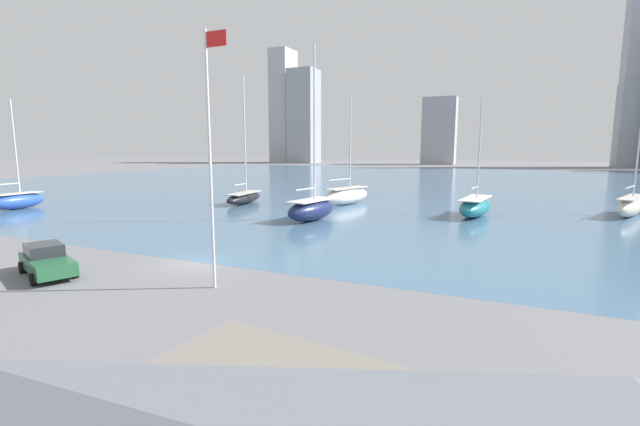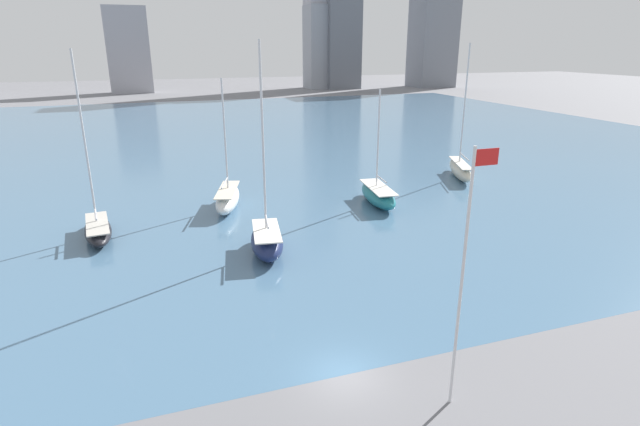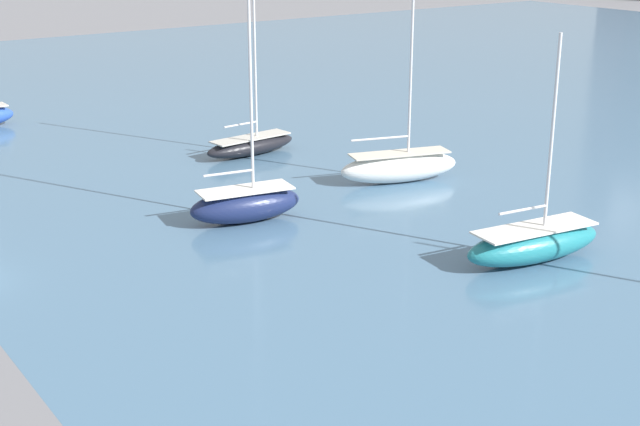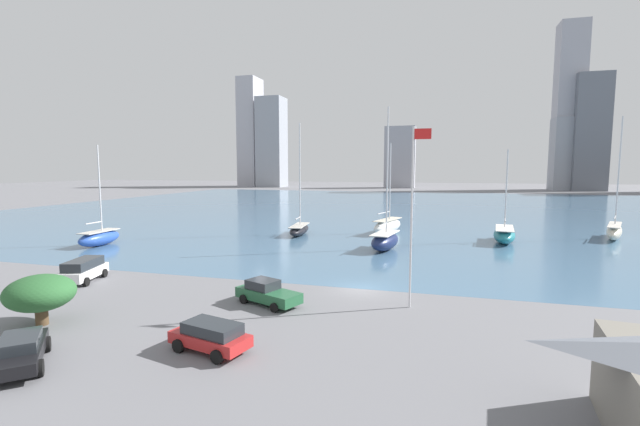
{
  "view_description": "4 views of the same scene",
  "coord_description": "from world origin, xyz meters",
  "px_view_note": "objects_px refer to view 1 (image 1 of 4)",
  "views": [
    {
      "loc": [
        17.23,
        -20.33,
        6.92
      ],
      "look_at": [
        4.09,
        9.43,
        2.02
      ],
      "focal_mm": 24.0,
      "sensor_mm": 36.0,
      "label": 1
    },
    {
      "loc": [
        -8.31,
        -20.18,
        16.22
      ],
      "look_at": [
        3.9,
        15.24,
        3.59
      ],
      "focal_mm": 28.0,
      "sensor_mm": 36.0,
      "label": 2
    },
    {
      "loc": [
        43.94,
        -8.42,
        17.54
      ],
      "look_at": [
        5.69,
        18.29,
        1.86
      ],
      "focal_mm": 50.0,
      "sensor_mm": 36.0,
      "label": 3
    },
    {
      "loc": [
        5.65,
        -33.02,
        9.68
      ],
      "look_at": [
        -7.13,
        13.56,
        4.53
      ],
      "focal_mm": 24.0,
      "sensor_mm": 36.0,
      "label": 4
    }
  ],
  "objects_px": {
    "flag_pole": "(211,154)",
    "sailboat_navy": "(312,209)",
    "sailboat_white": "(347,195)",
    "sailboat_teal": "(475,206)",
    "parked_pickup_green": "(47,260)",
    "sailboat_cream": "(631,205)",
    "sailboat_blue": "(16,200)",
    "sailboat_black": "(244,197)"
  },
  "relations": [
    {
      "from": "sailboat_cream",
      "to": "sailboat_navy",
      "type": "bearing_deg",
      "value": -130.11
    },
    {
      "from": "flag_pole",
      "to": "sailboat_white",
      "type": "bearing_deg",
      "value": 99.06
    },
    {
      "from": "sailboat_black",
      "to": "sailboat_white",
      "type": "relative_size",
      "value": 1.21
    },
    {
      "from": "sailboat_navy",
      "to": "sailboat_black",
      "type": "height_order",
      "value": "sailboat_navy"
    },
    {
      "from": "flag_pole",
      "to": "sailboat_navy",
      "type": "relative_size",
      "value": 0.74
    },
    {
      "from": "sailboat_blue",
      "to": "sailboat_white",
      "type": "bearing_deg",
      "value": 29.15
    },
    {
      "from": "sailboat_navy",
      "to": "sailboat_cream",
      "type": "distance_m",
      "value": 33.26
    },
    {
      "from": "sailboat_cream",
      "to": "sailboat_white",
      "type": "xyz_separation_m",
      "value": [
        -30.27,
        -3.16,
        -0.0
      ]
    },
    {
      "from": "flag_pole",
      "to": "sailboat_teal",
      "type": "relative_size",
      "value": 1.03
    },
    {
      "from": "sailboat_cream",
      "to": "sailboat_white",
      "type": "height_order",
      "value": "sailboat_cream"
    },
    {
      "from": "flag_pole",
      "to": "sailboat_teal",
      "type": "height_order",
      "value": "flag_pole"
    },
    {
      "from": "sailboat_teal",
      "to": "sailboat_white",
      "type": "bearing_deg",
      "value": 173.95
    },
    {
      "from": "sailboat_blue",
      "to": "parked_pickup_green",
      "type": "height_order",
      "value": "sailboat_blue"
    },
    {
      "from": "sailboat_white",
      "to": "parked_pickup_green",
      "type": "relative_size",
      "value": 2.5
    },
    {
      "from": "sailboat_navy",
      "to": "sailboat_blue",
      "type": "relative_size",
      "value": 1.34
    },
    {
      "from": "sailboat_cream",
      "to": "sailboat_blue",
      "type": "bearing_deg",
      "value": -139.41
    },
    {
      "from": "sailboat_teal",
      "to": "sailboat_white",
      "type": "distance_m",
      "value": 15.89
    },
    {
      "from": "flag_pole",
      "to": "sailboat_white",
      "type": "distance_m",
      "value": 34.18
    },
    {
      "from": "parked_pickup_green",
      "to": "sailboat_cream",
      "type": "bearing_deg",
      "value": -19.55
    },
    {
      "from": "sailboat_cream",
      "to": "flag_pole",
      "type": "bearing_deg",
      "value": -103.32
    },
    {
      "from": "sailboat_cream",
      "to": "sailboat_teal",
      "type": "xyz_separation_m",
      "value": [
        -14.8,
        -6.79,
        -0.11
      ]
    },
    {
      "from": "sailboat_navy",
      "to": "flag_pole",
      "type": "bearing_deg",
      "value": -69.02
    },
    {
      "from": "sailboat_navy",
      "to": "sailboat_teal",
      "type": "distance_m",
      "value": 17.06
    },
    {
      "from": "sailboat_blue",
      "to": "sailboat_cream",
      "type": "relative_size",
      "value": 0.75
    },
    {
      "from": "parked_pickup_green",
      "to": "flag_pole",
      "type": "bearing_deg",
      "value": -56.14
    },
    {
      "from": "sailboat_navy",
      "to": "sailboat_blue",
      "type": "distance_m",
      "value": 35.23
    },
    {
      "from": "sailboat_teal",
      "to": "parked_pickup_green",
      "type": "relative_size",
      "value": 2.28
    },
    {
      "from": "flag_pole",
      "to": "sailboat_black",
      "type": "distance_m",
      "value": 34.11
    },
    {
      "from": "sailboat_navy",
      "to": "sailboat_teal",
      "type": "relative_size",
      "value": 1.39
    },
    {
      "from": "sailboat_cream",
      "to": "sailboat_teal",
      "type": "height_order",
      "value": "sailboat_cream"
    },
    {
      "from": "sailboat_teal",
      "to": "sailboat_black",
      "type": "height_order",
      "value": "sailboat_black"
    },
    {
      "from": "flag_pole",
      "to": "sailboat_blue",
      "type": "height_order",
      "value": "sailboat_blue"
    },
    {
      "from": "sailboat_navy",
      "to": "parked_pickup_green",
      "type": "bearing_deg",
      "value": -94.86
    },
    {
      "from": "sailboat_blue",
      "to": "flag_pole",
      "type": "bearing_deg",
      "value": -20.66
    },
    {
      "from": "sailboat_navy",
      "to": "sailboat_cream",
      "type": "relative_size",
      "value": 1.01
    },
    {
      "from": "sailboat_teal",
      "to": "flag_pole",
      "type": "bearing_deg",
      "value": -101.76
    },
    {
      "from": "sailboat_cream",
      "to": "sailboat_teal",
      "type": "bearing_deg",
      "value": -134.3
    },
    {
      "from": "flag_pole",
      "to": "parked_pickup_green",
      "type": "relative_size",
      "value": 2.35
    },
    {
      "from": "sailboat_navy",
      "to": "sailboat_blue",
      "type": "height_order",
      "value": "sailboat_navy"
    },
    {
      "from": "flag_pole",
      "to": "sailboat_navy",
      "type": "bearing_deg",
      "value": 101.55
    },
    {
      "from": "flag_pole",
      "to": "sailboat_cream",
      "type": "height_order",
      "value": "sailboat_cream"
    },
    {
      "from": "sailboat_navy",
      "to": "sailboat_teal",
      "type": "bearing_deg",
      "value": 42.24
    }
  ]
}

